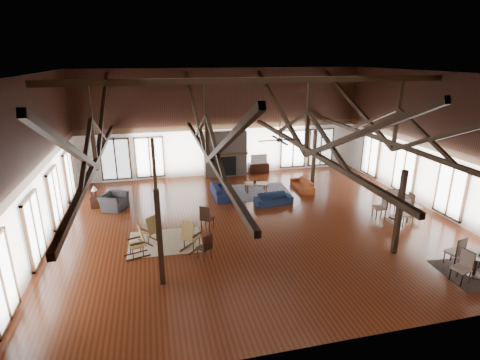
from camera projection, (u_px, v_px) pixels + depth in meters
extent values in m
plane|color=#622B14|center=(257.00, 223.00, 15.55)|extent=(16.00, 16.00, 0.00)
cube|color=black|center=(260.00, 73.00, 13.65)|extent=(16.00, 14.00, 0.02)
cube|color=silver|center=(224.00, 123.00, 21.06)|extent=(16.00, 0.02, 6.00)
cube|color=silver|center=(348.00, 230.00, 8.14)|extent=(16.00, 0.02, 6.00)
cube|color=silver|center=(34.00, 166.00, 12.83)|extent=(0.02, 14.00, 6.00)
cube|color=silver|center=(434.00, 143.00, 16.37)|extent=(0.02, 14.00, 6.00)
cube|color=black|center=(259.00, 80.00, 13.73)|extent=(15.60, 0.18, 0.22)
cube|color=black|center=(96.00, 161.00, 13.26)|extent=(0.16, 13.70, 0.18)
cube|color=black|center=(91.00, 124.00, 12.83)|extent=(0.14, 0.14, 2.70)
cube|color=black|center=(102.00, 113.00, 16.10)|extent=(0.15, 7.07, 3.12)
cube|color=black|center=(73.00, 151.00, 9.64)|extent=(0.15, 7.07, 3.12)
cube|color=black|center=(208.00, 155.00, 14.14)|extent=(0.16, 13.70, 0.18)
cube|color=black|center=(207.00, 119.00, 13.72)|extent=(0.14, 0.14, 2.70)
cube|color=black|center=(195.00, 110.00, 16.98)|extent=(0.15, 7.07, 3.12)
cube|color=black|center=(225.00, 143.00, 10.53)|extent=(0.15, 7.07, 3.12)
cube|color=black|center=(306.00, 149.00, 15.03)|extent=(0.16, 13.70, 0.18)
cube|color=black|center=(308.00, 115.00, 14.60)|extent=(0.14, 0.14, 2.70)
cube|color=black|center=(279.00, 107.00, 17.87)|extent=(0.15, 7.07, 3.12)
cube|color=black|center=(354.00, 136.00, 11.41)|extent=(0.15, 7.07, 3.12)
cube|color=black|center=(394.00, 144.00, 15.91)|extent=(0.16, 13.70, 0.18)
cube|color=black|center=(398.00, 112.00, 15.49)|extent=(0.14, 0.14, 2.70)
cube|color=black|center=(354.00, 105.00, 18.76)|extent=(0.15, 7.07, 3.12)
cube|color=black|center=(464.00, 130.00, 12.30)|extent=(0.15, 7.07, 3.12)
cube|color=black|center=(160.00, 238.00, 10.95)|extent=(0.16, 0.16, 3.05)
cube|color=black|center=(399.00, 213.00, 12.72)|extent=(0.16, 0.16, 3.05)
cube|color=black|center=(154.00, 171.00, 17.41)|extent=(0.16, 0.16, 3.05)
cube|color=black|center=(314.00, 160.00, 19.18)|extent=(0.16, 0.16, 3.05)
cube|color=#716256|center=(225.00, 154.00, 21.30)|extent=(2.40, 0.62, 2.60)
cube|color=black|center=(226.00, 166.00, 21.21)|extent=(1.10, 0.06, 1.10)
cube|color=#311D0E|center=(226.00, 154.00, 21.03)|extent=(2.50, 0.20, 0.12)
cylinder|color=black|center=(280.00, 131.00, 13.46)|extent=(0.04, 0.04, 0.70)
cylinder|color=black|center=(280.00, 140.00, 13.57)|extent=(0.20, 0.20, 0.10)
cube|color=black|center=(291.00, 140.00, 13.67)|extent=(0.70, 0.12, 0.02)
cube|color=black|center=(276.00, 138.00, 13.98)|extent=(0.12, 0.70, 0.02)
cube|color=black|center=(268.00, 141.00, 13.47)|extent=(0.70, 0.12, 0.02)
cube|color=black|center=(284.00, 143.00, 13.15)|extent=(0.12, 0.70, 0.02)
imported|color=#172540|center=(273.00, 199.00, 17.45)|extent=(1.80, 0.84, 0.51)
imported|color=#171E3F|center=(221.00, 191.00, 18.37)|extent=(2.02, 0.81, 0.59)
imported|color=#98411D|center=(302.00, 185.00, 19.38)|extent=(1.83, 0.76, 0.53)
cube|color=brown|center=(256.00, 184.00, 18.99)|extent=(1.28, 0.84, 0.06)
cube|color=brown|center=(248.00, 190.00, 18.78)|extent=(0.06, 0.06, 0.39)
cube|color=brown|center=(246.00, 188.00, 19.13)|extent=(0.06, 0.06, 0.39)
cube|color=brown|center=(266.00, 189.00, 19.00)|extent=(0.06, 0.06, 0.39)
cube|color=brown|center=(264.00, 186.00, 19.35)|extent=(0.06, 0.06, 0.39)
imported|color=#B2B2B2|center=(255.00, 182.00, 18.98)|extent=(0.18, 0.18, 0.18)
imported|color=#2A2A2C|center=(114.00, 202.00, 16.85)|extent=(1.43, 1.36, 0.72)
cube|color=black|center=(96.00, 201.00, 17.11)|extent=(0.41, 0.41, 0.54)
cylinder|color=black|center=(95.00, 193.00, 16.98)|extent=(0.08, 0.08, 0.33)
cone|color=white|center=(94.00, 188.00, 16.91)|extent=(0.29, 0.29, 0.24)
cube|color=olive|center=(149.00, 232.00, 13.89)|extent=(0.64, 0.63, 0.05)
cube|color=olive|center=(152.00, 225.00, 13.66)|extent=(0.47, 0.42, 0.67)
cube|color=black|center=(146.00, 243.00, 13.86)|extent=(0.54, 0.67, 0.05)
cube|color=black|center=(154.00, 239.00, 14.15)|extent=(0.54, 0.67, 0.05)
cube|color=olive|center=(192.00, 237.00, 13.37)|extent=(0.69, 0.69, 0.05)
cube|color=olive|center=(187.00, 231.00, 13.08)|extent=(0.49, 0.48, 0.72)
cube|color=black|center=(188.00, 246.00, 13.60)|extent=(0.65, 0.67, 0.05)
cube|color=black|center=(197.00, 249.00, 13.40)|extent=(0.65, 0.67, 0.05)
cube|color=olive|center=(136.00, 245.00, 12.86)|extent=(0.56, 0.57, 0.05)
cube|color=olive|center=(142.00, 236.00, 12.86)|extent=(0.30, 0.50, 0.68)
cube|color=black|center=(139.00, 258.00, 12.82)|extent=(0.81, 0.27, 0.05)
cube|color=black|center=(136.00, 253.00, 13.15)|extent=(0.81, 0.27, 0.05)
cube|color=black|center=(207.00, 218.00, 14.83)|extent=(0.62, 0.62, 0.05)
cube|color=black|center=(205.00, 214.00, 14.56)|extent=(0.39, 0.30, 0.59)
cylinder|color=black|center=(207.00, 224.00, 14.91)|extent=(0.04, 0.04, 0.48)
cube|color=black|center=(204.00, 248.00, 12.67)|extent=(0.56, 0.56, 0.05)
cube|color=black|center=(208.00, 242.00, 12.47)|extent=(0.36, 0.26, 0.53)
cylinder|color=black|center=(204.00, 253.00, 12.74)|extent=(0.03, 0.03, 0.43)
cylinder|color=black|center=(478.00, 255.00, 11.61)|extent=(0.84, 0.84, 0.04)
cylinder|color=black|center=(476.00, 265.00, 11.72)|extent=(0.10, 0.10, 0.70)
cylinder|color=black|center=(474.00, 275.00, 11.83)|extent=(0.51, 0.51, 0.04)
cylinder|color=black|center=(398.00, 201.00, 15.85)|extent=(0.89, 0.89, 0.04)
cylinder|color=black|center=(397.00, 209.00, 15.97)|extent=(0.10, 0.10, 0.74)
cylinder|color=black|center=(396.00, 217.00, 16.09)|extent=(0.53, 0.53, 0.04)
imported|color=#B2B2B2|center=(398.00, 200.00, 15.82)|extent=(0.16, 0.16, 0.10)
cube|color=black|center=(259.00, 168.00, 22.13)|extent=(1.18, 0.44, 0.59)
imported|color=#B2B2B2|center=(258.00, 159.00, 21.94)|extent=(0.98, 0.16, 0.56)
cube|color=#CCBC8E|center=(165.00, 242.00, 13.99)|extent=(2.74, 2.18, 0.01)
cube|color=#182044|center=(256.00, 192.00, 19.11)|extent=(3.50, 2.73, 0.01)
cube|color=black|center=(474.00, 273.00, 11.98)|extent=(2.15, 1.98, 0.01)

